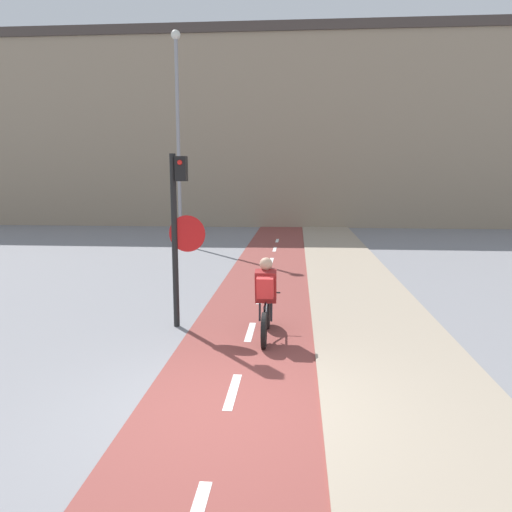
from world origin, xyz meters
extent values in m
plane|color=gray|center=(0.00, 0.00, 0.00)|extent=(120.00, 120.00, 0.00)
cube|color=brown|center=(0.00, 0.00, 0.01)|extent=(2.25, 60.00, 0.02)
cube|color=white|center=(0.00, 0.50, 0.02)|extent=(0.12, 1.10, 0.00)
cube|color=white|center=(0.00, 3.00, 0.02)|extent=(0.12, 1.10, 0.00)
cube|color=white|center=(0.00, 5.50, 0.02)|extent=(0.12, 1.10, 0.00)
cube|color=white|center=(0.00, 8.00, 0.02)|extent=(0.12, 1.10, 0.00)
cube|color=white|center=(0.00, 10.50, 0.02)|extent=(0.12, 1.10, 0.00)
cube|color=white|center=(0.00, 13.00, 0.02)|extent=(0.12, 1.10, 0.00)
cube|color=white|center=(0.00, 15.50, 0.02)|extent=(0.12, 1.10, 0.00)
cube|color=gray|center=(2.32, 0.00, 0.03)|extent=(2.40, 60.00, 0.05)
cube|color=gray|center=(0.00, 23.59, 4.99)|extent=(60.00, 5.00, 9.97)
cube|color=#473D38|center=(0.00, 23.59, 10.22)|extent=(60.00, 5.20, 0.50)
cylinder|color=black|center=(-1.42, 3.30, 1.60)|extent=(0.11, 0.11, 3.19)
cube|color=black|center=(-1.26, 3.30, 2.92)|extent=(0.20, 0.20, 0.44)
sphere|color=red|center=(-1.26, 3.19, 3.03)|extent=(0.09, 0.09, 0.09)
cone|color=red|center=(-1.18, 3.29, 1.76)|extent=(0.67, 0.01, 0.67)
cone|color=silver|center=(-1.18, 3.30, 1.76)|extent=(0.60, 0.02, 0.60)
cylinder|color=gray|center=(-3.84, 14.04, 3.96)|extent=(0.14, 0.14, 7.92)
sphere|color=silver|center=(-3.84, 14.04, 8.03)|extent=(0.36, 0.36, 0.36)
cylinder|color=black|center=(0.30, 2.23, 0.30)|extent=(0.07, 0.60, 0.60)
cylinder|color=black|center=(0.30, 3.31, 0.30)|extent=(0.07, 0.60, 0.60)
cylinder|color=black|center=(0.30, 2.97, 0.46)|extent=(0.04, 0.68, 0.38)
cylinder|color=black|center=(0.30, 2.47, 0.47)|extent=(0.04, 0.36, 0.40)
cylinder|color=black|center=(0.30, 2.81, 0.65)|extent=(0.04, 1.00, 0.07)
cylinder|color=black|center=(0.30, 2.43, 0.29)|extent=(0.04, 0.41, 0.05)
cylinder|color=black|center=(0.30, 3.31, 0.68)|extent=(0.46, 0.03, 0.03)
cube|color=maroon|center=(0.30, 2.69, 0.94)|extent=(0.36, 0.31, 0.59)
sphere|color=tan|center=(0.30, 2.73, 1.32)|extent=(0.22, 0.22, 0.22)
cylinder|color=#232328|center=(0.20, 2.65, 0.52)|extent=(0.04, 0.07, 0.38)
cylinder|color=#232328|center=(0.40, 2.65, 0.52)|extent=(0.04, 0.07, 0.38)
cube|color=red|center=(0.30, 2.51, 0.96)|extent=(0.28, 0.23, 0.39)
camera|label=1|loc=(0.80, -5.60, 2.83)|focal=35.00mm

